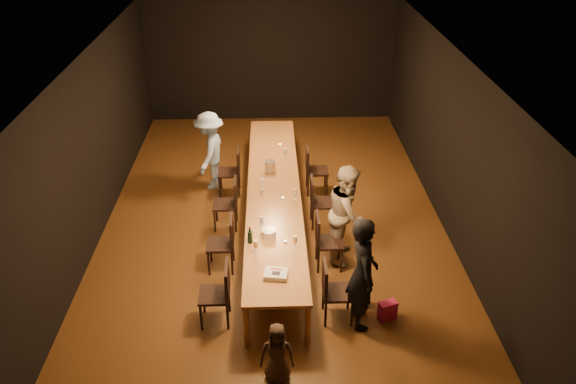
{
  "coord_description": "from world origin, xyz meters",
  "views": [
    {
      "loc": [
        -0.05,
        -8.38,
        5.49
      ],
      "look_at": [
        0.23,
        -0.56,
        1.0
      ],
      "focal_mm": 35.0,
      "sensor_mm": 36.0,
      "label": 1
    }
  ],
  "objects_px": {
    "chair_right_1": "(329,241)",
    "chair_right_3": "(317,170)",
    "chair_left_2": "(225,204)",
    "child": "(277,353)",
    "woman_tan": "(347,213)",
    "chair_left_1": "(220,244)",
    "birthday_cake": "(276,274)",
    "chair_left_3": "(229,172)",
    "chair_left_0": "(214,294)",
    "plate_stack": "(269,233)",
    "chair_right_0": "(338,291)",
    "woman_birthday": "(363,273)",
    "champagne_bottle": "(250,234)",
    "man_blue": "(210,151)",
    "ice_bucket": "(270,167)",
    "table": "(274,191)",
    "chair_right_2": "(323,202)"
  },
  "relations": [
    {
      "from": "chair_right_0",
      "to": "birthday_cake",
      "type": "bearing_deg",
      "value": -90.34
    },
    {
      "from": "chair_right_1",
      "to": "chair_left_3",
      "type": "distance_m",
      "value": 2.94
    },
    {
      "from": "chair_right_1",
      "to": "woman_tan",
      "type": "distance_m",
      "value": 0.54
    },
    {
      "from": "man_blue",
      "to": "child",
      "type": "bearing_deg",
      "value": 24.48
    },
    {
      "from": "chair_right_1",
      "to": "chair_right_3",
      "type": "height_order",
      "value": "same"
    },
    {
      "from": "child",
      "to": "champagne_bottle",
      "type": "height_order",
      "value": "champagne_bottle"
    },
    {
      "from": "man_blue",
      "to": "chair_left_0",
      "type": "bearing_deg",
      "value": 16.21
    },
    {
      "from": "woman_birthday",
      "to": "champagne_bottle",
      "type": "height_order",
      "value": "woman_birthday"
    },
    {
      "from": "ice_bucket",
      "to": "chair_right_0",
      "type": "bearing_deg",
      "value": -73.35
    },
    {
      "from": "chair_left_0",
      "to": "plate_stack",
      "type": "xyz_separation_m",
      "value": [
        0.76,
        0.95,
        0.35
      ]
    },
    {
      "from": "chair_right_2",
      "to": "birthday_cake",
      "type": "height_order",
      "value": "chair_right_2"
    },
    {
      "from": "chair_right_1",
      "to": "birthday_cake",
      "type": "distance_m",
      "value": 1.5
    },
    {
      "from": "chair_left_1",
      "to": "birthday_cake",
      "type": "height_order",
      "value": "chair_left_1"
    },
    {
      "from": "man_blue",
      "to": "plate_stack",
      "type": "relative_size",
      "value": 7.26
    },
    {
      "from": "chair_right_1",
      "to": "chair_left_3",
      "type": "relative_size",
      "value": 1.0
    },
    {
      "from": "chair_right_0",
      "to": "chair_right_3",
      "type": "bearing_deg",
      "value": 180.0
    },
    {
      "from": "chair_left_1",
      "to": "woman_birthday",
      "type": "height_order",
      "value": "woman_birthday"
    },
    {
      "from": "woman_birthday",
      "to": "chair_right_0",
      "type": "bearing_deg",
      "value": 69.59
    },
    {
      "from": "man_blue",
      "to": "chair_right_2",
      "type": "bearing_deg",
      "value": 64.99
    },
    {
      "from": "chair_right_1",
      "to": "chair_right_3",
      "type": "relative_size",
      "value": 1.0
    },
    {
      "from": "chair_right_1",
      "to": "chair_right_2",
      "type": "height_order",
      "value": "same"
    },
    {
      "from": "table",
      "to": "woman_tan",
      "type": "relative_size",
      "value": 3.68
    },
    {
      "from": "chair_left_3",
      "to": "birthday_cake",
      "type": "relative_size",
      "value": 2.68
    },
    {
      "from": "chair_right_2",
      "to": "plate_stack",
      "type": "distance_m",
      "value": 1.77
    },
    {
      "from": "ice_bucket",
      "to": "table",
      "type": "bearing_deg",
      "value": -85.03
    },
    {
      "from": "child",
      "to": "plate_stack",
      "type": "distance_m",
      "value": 2.06
    },
    {
      "from": "chair_right_1",
      "to": "chair_right_3",
      "type": "bearing_deg",
      "value": 180.0
    },
    {
      "from": "chair_left_0",
      "to": "woman_tan",
      "type": "relative_size",
      "value": 0.57
    },
    {
      "from": "ice_bucket",
      "to": "plate_stack",
      "type": "bearing_deg",
      "value": -90.99
    },
    {
      "from": "chair_left_2",
      "to": "chair_left_3",
      "type": "height_order",
      "value": "same"
    },
    {
      "from": "chair_left_1",
      "to": "child",
      "type": "distance_m",
      "value": 2.43
    },
    {
      "from": "chair_right_3",
      "to": "champagne_bottle",
      "type": "distance_m",
      "value": 3.08
    },
    {
      "from": "man_blue",
      "to": "plate_stack",
      "type": "xyz_separation_m",
      "value": [
        1.12,
        -2.95,
        0.03
      ]
    },
    {
      "from": "chair_right_0",
      "to": "chair_left_0",
      "type": "relative_size",
      "value": 1.0
    },
    {
      "from": "chair_left_2",
      "to": "child",
      "type": "xyz_separation_m",
      "value": [
        0.84,
        -3.48,
        -0.03
      ]
    },
    {
      "from": "table",
      "to": "chair_left_0",
      "type": "xyz_separation_m",
      "value": [
        -0.85,
        -2.4,
        -0.24
      ]
    },
    {
      "from": "chair_left_1",
      "to": "woman_tan",
      "type": "relative_size",
      "value": 0.57
    },
    {
      "from": "chair_left_2",
      "to": "child",
      "type": "height_order",
      "value": "chair_left_2"
    },
    {
      "from": "chair_right_2",
      "to": "plate_stack",
      "type": "xyz_separation_m",
      "value": [
        -0.94,
        -1.45,
        0.35
      ]
    },
    {
      "from": "table",
      "to": "woman_birthday",
      "type": "xyz_separation_m",
      "value": [
        1.15,
        -2.49,
        0.15
      ]
    },
    {
      "from": "chair_right_2",
      "to": "child",
      "type": "distance_m",
      "value": 3.58
    },
    {
      "from": "chair_right_3",
      "to": "chair_left_2",
      "type": "relative_size",
      "value": 1.0
    },
    {
      "from": "chair_right_3",
      "to": "birthday_cake",
      "type": "relative_size",
      "value": 2.68
    },
    {
      "from": "chair_left_1",
      "to": "chair_left_2",
      "type": "distance_m",
      "value": 1.2
    },
    {
      "from": "chair_right_3",
      "to": "chair_left_1",
      "type": "xyz_separation_m",
      "value": [
        -1.7,
        -2.4,
        0.0
      ]
    },
    {
      "from": "chair_right_3",
      "to": "chair_left_3",
      "type": "bearing_deg",
      "value": -90.0
    },
    {
      "from": "chair_right_2",
      "to": "child",
      "type": "bearing_deg",
      "value": -13.88
    },
    {
      "from": "chair_right_1",
      "to": "woman_tan",
      "type": "bearing_deg",
      "value": 132.09
    },
    {
      "from": "table",
      "to": "chair_right_0",
      "type": "distance_m",
      "value": 2.56
    },
    {
      "from": "woman_tan",
      "to": "birthday_cake",
      "type": "height_order",
      "value": "woman_tan"
    }
  ]
}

